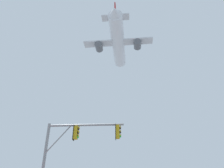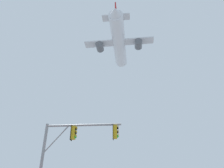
# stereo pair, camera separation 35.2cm
# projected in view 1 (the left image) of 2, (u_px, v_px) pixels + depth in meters

# --- Properties ---
(signal_pole_near) EXTENTS (5.38, 0.59, 5.74)m
(signal_pole_near) POSITION_uv_depth(u_px,v_px,m) (74.00, 144.00, 13.74)
(signal_pole_near) COLOR gray
(signal_pole_near) RESTS_ON ground
(airplane) EXTENTS (19.16, 24.80, 6.76)m
(airplane) POSITION_uv_depth(u_px,v_px,m) (118.00, 43.00, 57.33)
(airplane) COLOR white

